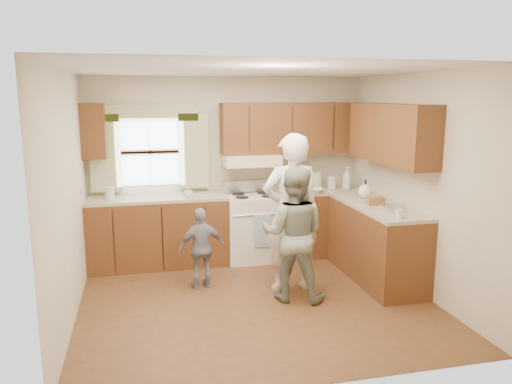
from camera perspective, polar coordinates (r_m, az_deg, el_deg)
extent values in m
plane|color=#4E2E18|center=(5.69, -0.06, -12.25)|extent=(3.80, 3.80, 0.00)
plane|color=white|center=(5.24, -0.06, 13.77)|extent=(3.80, 3.80, 0.00)
plane|color=beige|center=(7.02, -3.33, 2.80)|extent=(3.80, 0.00, 3.80)
plane|color=beige|center=(3.69, 6.18, -4.72)|extent=(3.80, 0.00, 3.80)
plane|color=beige|center=(5.24, -20.74, -0.69)|extent=(0.00, 3.50, 3.50)
plane|color=beige|center=(6.04, 17.77, 0.97)|extent=(0.00, 3.50, 3.50)
cube|color=#45270E|center=(6.79, -11.09, -4.57)|extent=(1.82, 0.60, 0.90)
cube|color=#45270E|center=(7.23, 7.31, -3.50)|extent=(1.22, 0.60, 0.90)
cube|color=#482310|center=(6.35, 13.51, -5.74)|extent=(0.60, 1.65, 0.90)
cube|color=tan|center=(6.68, -11.24, -0.68)|extent=(1.82, 0.60, 0.04)
cube|color=tan|center=(7.12, 7.40, 0.16)|extent=(1.22, 0.60, 0.04)
cube|color=tan|center=(6.24, 13.70, -1.60)|extent=(0.60, 1.65, 0.04)
cube|color=#45270E|center=(7.01, 4.18, 7.31)|extent=(2.00, 0.33, 0.70)
cube|color=#482310|center=(6.72, -18.10, 6.64)|extent=(0.30, 0.33, 0.70)
cube|color=#482310|center=(6.18, 15.20, 6.47)|extent=(0.33, 1.65, 0.70)
cube|color=beige|center=(6.84, -0.52, 3.66)|extent=(0.76, 0.45, 0.15)
cube|color=silver|center=(6.87, -12.01, 4.51)|extent=(0.90, 0.03, 0.90)
cube|color=#F3E047|center=(6.83, -16.88, 4.24)|extent=(0.40, 0.05, 1.02)
cube|color=#F3E047|center=(6.85, -7.13, 4.65)|extent=(0.40, 0.05, 1.02)
cube|color=#F3E047|center=(6.78, -12.17, 8.83)|extent=(1.30, 0.05, 0.22)
cylinder|color=white|center=(7.15, 4.34, 2.70)|extent=(0.27, 0.12, 0.12)
imported|color=silver|center=(6.58, -7.72, -0.18)|extent=(0.14, 0.14, 0.09)
imported|color=silver|center=(7.17, 10.36, 1.59)|extent=(0.14, 0.14, 0.32)
imported|color=silver|center=(6.87, 6.80, 0.18)|extent=(0.29, 0.29, 0.06)
imported|color=silver|center=(5.61, 16.03, -2.41)|extent=(0.12, 0.12, 0.09)
cylinder|color=silver|center=(6.62, -16.37, -0.12)|extent=(0.11, 0.11, 0.16)
cube|color=olive|center=(6.82, 4.09, -0.01)|extent=(0.24, 0.18, 0.02)
cube|color=gold|center=(6.94, 5.36, 0.60)|extent=(0.22, 0.15, 0.12)
cylinder|color=silver|center=(7.14, 6.92, 1.32)|extent=(0.15, 0.15, 0.24)
cylinder|color=silver|center=(7.19, 8.67, 1.12)|extent=(0.12, 0.12, 0.18)
sphere|color=silver|center=(6.58, 12.38, 0.09)|extent=(0.18, 0.18, 0.18)
cube|color=olive|center=(6.22, 13.45, -1.00)|extent=(0.21, 0.11, 0.10)
cube|color=silver|center=(5.96, 15.29, -1.79)|extent=(0.24, 0.17, 0.06)
cube|color=silver|center=(6.93, -0.34, -4.04)|extent=(0.76, 0.64, 0.90)
cube|color=#B7B7BC|center=(7.06, -0.82, 0.73)|extent=(0.76, 0.10, 0.16)
cylinder|color=#B7B7BC|center=(6.57, 0.28, -2.64)|extent=(0.68, 0.03, 0.03)
cube|color=#4C7BB3|center=(6.61, 0.74, -4.50)|extent=(0.22, 0.02, 0.42)
cylinder|color=black|center=(6.90, -2.03, -0.22)|extent=(0.18, 0.18, 0.01)
cylinder|color=black|center=(6.98, 0.87, -0.09)|extent=(0.18, 0.18, 0.01)
cylinder|color=black|center=(6.66, -1.61, -0.63)|extent=(0.18, 0.18, 0.01)
cylinder|color=black|center=(6.74, 1.39, -0.49)|extent=(0.18, 0.18, 0.01)
imported|color=white|center=(5.74, 4.01, -2.42)|extent=(0.67, 0.44, 1.84)
imported|color=#243726|center=(5.51, 4.27, -4.82)|extent=(0.89, 0.81, 1.50)
imported|color=gray|center=(5.93, -6.22, -6.40)|extent=(0.59, 0.32, 0.96)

